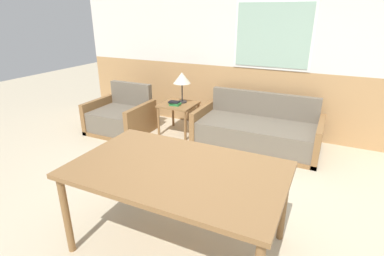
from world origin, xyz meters
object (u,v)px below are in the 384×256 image
(side_table, at_px, (179,108))
(table_lamp, at_px, (182,79))
(armchair, at_px, (121,118))
(dining_table, at_px, (177,175))
(couch, at_px, (256,132))

(side_table, height_order, table_lamp, table_lamp)
(side_table, distance_m, table_lamp, 0.49)
(side_table, bearing_deg, armchair, -158.02)
(dining_table, bearing_deg, armchair, 137.78)
(couch, relative_size, side_table, 3.32)
(side_table, bearing_deg, dining_table, -62.12)
(table_lamp, bearing_deg, couch, -2.45)
(table_lamp, relative_size, dining_table, 0.29)
(armchair, bearing_deg, table_lamp, 14.61)
(side_table, bearing_deg, couch, 1.81)
(couch, height_order, table_lamp, table_lamp)
(side_table, distance_m, dining_table, 2.65)
(couch, height_order, side_table, couch)
(couch, relative_size, armchair, 1.92)
(armchair, xyz_separation_m, table_lamp, (0.94, 0.47, 0.68))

